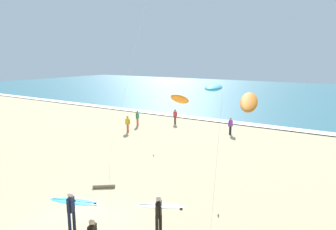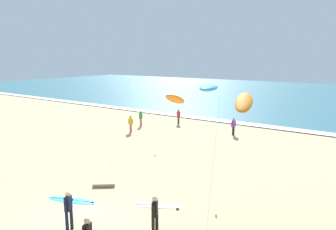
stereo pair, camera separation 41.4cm
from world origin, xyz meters
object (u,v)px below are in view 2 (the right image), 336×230
(surfer_trailing, at_px, (156,210))
(bystander_purple_top, at_px, (233,126))
(bystander_red_top, at_px, (178,117))
(driftwood_log, at_px, (104,186))
(bystander_green_top, at_px, (141,118))
(kite_arc_cobalt_mid, at_px, (208,97))
(bystander_yellow_top, at_px, (131,124))
(surfer_lead, at_px, (70,204))

(surfer_trailing, relative_size, bystander_purple_top, 1.29)
(bystander_purple_top, bearing_deg, surfer_trailing, -78.06)
(surfer_trailing, relative_size, bystander_red_top, 1.29)
(driftwood_log, bearing_deg, surfer_trailing, -21.32)
(bystander_green_top, bearing_deg, kite_arc_cobalt_mid, -44.42)
(bystander_green_top, relative_size, bystander_yellow_top, 1.00)
(bystander_green_top, bearing_deg, driftwood_log, -58.43)
(kite_arc_cobalt_mid, distance_m, bystander_yellow_top, 19.29)
(surfer_trailing, height_order, kite_arc_cobalt_mid, kite_arc_cobalt_mid)
(bystander_green_top, xyz_separation_m, bystander_purple_top, (9.43, 1.81, 0.00))
(surfer_trailing, xyz_separation_m, driftwood_log, (-5.00, 1.95, -0.95))
(surfer_lead, distance_m, bystander_yellow_top, 16.45)
(bystander_yellow_top, bearing_deg, driftwood_log, -55.68)
(surfer_lead, relative_size, bystander_green_top, 1.33)
(surfer_lead, xyz_separation_m, bystander_red_top, (-6.99, 19.44, -0.23))
(bystander_red_top, distance_m, bystander_purple_top, 6.72)
(bystander_purple_top, height_order, driftwood_log, bystander_purple_top)
(bystander_green_top, height_order, driftwood_log, bystander_green_top)
(surfer_lead, relative_size, surfer_trailing, 1.03)
(bystander_green_top, distance_m, driftwood_log, 15.23)
(surfer_lead, height_order, bystander_green_top, surfer_lead)
(kite_arc_cobalt_mid, bearing_deg, bystander_red_top, 124.82)
(bystander_purple_top, bearing_deg, kite_arc_cobalt_mid, -71.12)
(kite_arc_cobalt_mid, xyz_separation_m, bystander_yellow_top, (-14.17, 12.14, -4.91))
(bystander_red_top, height_order, bystander_green_top, same)
(bystander_red_top, height_order, bystander_purple_top, same)
(surfer_lead, xyz_separation_m, bystander_purple_top, (-0.35, 18.35, -0.23))
(surfer_trailing, bearing_deg, bystander_purple_top, 101.94)
(bystander_green_top, bearing_deg, bystander_yellow_top, -70.59)
(bystander_red_top, bearing_deg, bystander_green_top, -133.91)
(bystander_green_top, distance_m, bystander_purple_top, 9.60)
(bystander_red_top, bearing_deg, surfer_trailing, -60.28)
(driftwood_log, bearing_deg, bystander_red_top, 108.06)
(kite_arc_cobalt_mid, xyz_separation_m, bystander_purple_top, (-5.68, 16.61, -4.91))
(kite_arc_cobalt_mid, bearing_deg, surfer_lead, -161.97)
(surfer_lead, bearing_deg, driftwood_log, 116.87)
(kite_arc_cobalt_mid, bearing_deg, driftwood_log, 165.53)
(surfer_trailing, height_order, bystander_green_top, surfer_trailing)
(bystander_red_top, relative_size, bystander_green_top, 1.00)
(driftwood_log, bearing_deg, bystander_purple_top, 84.35)
(surfer_lead, relative_size, bystander_yellow_top, 1.33)
(surfer_trailing, distance_m, driftwood_log, 5.45)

